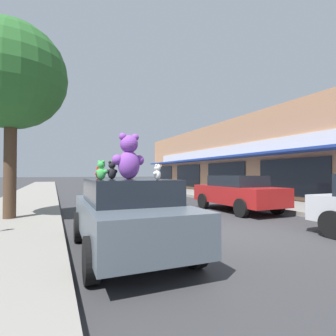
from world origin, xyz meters
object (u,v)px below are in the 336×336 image
(teddy_bear_black, at_px, (112,170))
(teddy_bear_red, at_px, (99,173))
(teddy_bear_giant, at_px, (129,157))
(teddy_bear_white, at_px, (157,172))
(plush_art_car, at_px, (128,213))
(parked_car_far_center, at_px, (237,192))
(teddy_bear_green, at_px, (101,170))
(street_tree, at_px, (11,76))
(teddy_bear_yellow, at_px, (131,172))

(teddy_bear_black, bearing_deg, teddy_bear_red, -95.45)
(teddy_bear_giant, relative_size, teddy_bear_black, 2.49)
(teddy_bear_white, bearing_deg, plush_art_car, -108.01)
(teddy_bear_giant, distance_m, parked_car_far_center, 6.90)
(teddy_bear_green, xyz_separation_m, teddy_bear_white, (0.89, -0.53, -0.04))
(parked_car_far_center, bearing_deg, teddy_bear_green, -146.83)
(parked_car_far_center, distance_m, street_tree, 9.34)
(teddy_bear_giant, height_order, street_tree, street_tree)
(teddy_bear_white, xyz_separation_m, teddy_bear_black, (-0.56, 1.19, 0.05))
(teddy_bear_giant, xyz_separation_m, teddy_bear_red, (-0.49, 0.79, -0.33))
(teddy_bear_red, distance_m, teddy_bear_black, 0.62)
(teddy_bear_black, distance_m, parked_car_far_center, 7.02)
(teddy_bear_yellow, bearing_deg, teddy_bear_giant, 37.92)
(teddy_bear_green, distance_m, teddy_bear_white, 1.04)
(parked_car_far_center, bearing_deg, teddy_bear_white, -139.40)
(teddy_bear_red, bearing_deg, plush_art_car, 70.91)
(teddy_bear_yellow, bearing_deg, teddy_bear_black, 11.44)
(teddy_bear_yellow, xyz_separation_m, teddy_bear_black, (-0.57, -0.56, 0.04))
(teddy_bear_red, xyz_separation_m, parked_car_far_center, (6.21, 2.90, -0.81))
(plush_art_car, height_order, street_tree, street_tree)
(teddy_bear_white, bearing_deg, teddy_bear_yellow, -128.11)
(teddy_bear_yellow, xyz_separation_m, teddy_bear_white, (-0.01, -1.75, -0.01))
(teddy_bear_giant, distance_m, teddy_bear_green, 0.84)
(plush_art_car, relative_size, teddy_bear_white, 14.33)
(plush_art_car, bearing_deg, parked_car_far_center, 34.58)
(teddy_bear_yellow, height_order, teddy_bear_red, teddy_bear_yellow)
(teddy_bear_white, height_order, street_tree, street_tree)
(teddy_bear_yellow, xyz_separation_m, parked_car_far_center, (5.45, 2.93, -0.82))
(teddy_bear_giant, relative_size, teddy_bear_white, 3.36)
(teddy_bear_white, bearing_deg, teddy_bear_giant, -113.31)
(teddy_bear_red, bearing_deg, teddy_bear_black, 62.65)
(plush_art_car, bearing_deg, teddy_bear_giant, 68.11)
(teddy_bear_green, relative_size, street_tree, 0.06)
(street_tree, bearing_deg, plush_art_car, -59.70)
(teddy_bear_white, distance_m, teddy_bear_black, 1.31)
(teddy_bear_yellow, distance_m, street_tree, 5.67)
(teddy_bear_red, bearing_deg, teddy_bear_giant, 77.28)
(teddy_bear_green, bearing_deg, teddy_bear_red, -43.33)
(teddy_bear_green, height_order, teddy_bear_red, teddy_bear_green)
(teddy_bear_yellow, relative_size, teddy_bear_white, 1.06)
(teddy_bear_white, bearing_deg, teddy_bear_black, -102.34)
(plush_art_car, xyz_separation_m, teddy_bear_black, (-0.26, 0.33, 0.87))
(teddy_bear_yellow, distance_m, teddy_bear_white, 1.75)
(plush_art_car, height_order, teddy_bear_white, teddy_bear_white)
(plush_art_car, height_order, teddy_bear_black, teddy_bear_black)
(teddy_bear_red, xyz_separation_m, teddy_bear_black, (0.18, -0.59, 0.05))
(teddy_bear_giant, bearing_deg, plush_art_car, 63.21)
(teddy_bear_yellow, distance_m, parked_car_far_center, 6.24)
(teddy_bear_white, bearing_deg, teddy_bear_red, -104.94)
(plush_art_car, distance_m, teddy_bear_green, 1.09)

